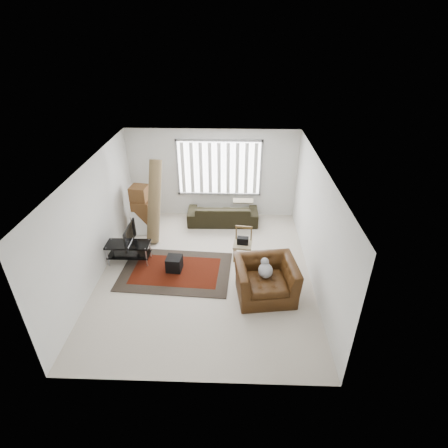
{
  "coord_description": "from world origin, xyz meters",
  "views": [
    {
      "loc": [
        0.67,
        -6.75,
        5.26
      ],
      "look_at": [
        0.43,
        0.54,
        1.05
      ],
      "focal_mm": 28.0,
      "sensor_mm": 36.0,
      "label": 1
    }
  ],
  "objects_px": {
    "moving_boxes": "(142,210)",
    "armchair": "(266,277)",
    "side_chair": "(243,243)",
    "sofa": "(223,211)",
    "tv_stand": "(129,249)"
  },
  "relations": [
    {
      "from": "moving_boxes",
      "to": "armchair",
      "type": "xyz_separation_m",
      "value": [
        3.33,
        -2.72,
        -0.15
      ]
    },
    {
      "from": "moving_boxes",
      "to": "armchair",
      "type": "bearing_deg",
      "value": -39.19
    },
    {
      "from": "sofa",
      "to": "side_chair",
      "type": "height_order",
      "value": "side_chair"
    },
    {
      "from": "sofa",
      "to": "side_chair",
      "type": "bearing_deg",
      "value": 106.31
    },
    {
      "from": "side_chair",
      "to": "armchair",
      "type": "relative_size",
      "value": 0.59
    },
    {
      "from": "tv_stand",
      "to": "moving_boxes",
      "type": "height_order",
      "value": "moving_boxes"
    },
    {
      "from": "side_chair",
      "to": "tv_stand",
      "type": "bearing_deg",
      "value": -168.12
    },
    {
      "from": "moving_boxes",
      "to": "armchair",
      "type": "height_order",
      "value": "moving_boxes"
    },
    {
      "from": "tv_stand",
      "to": "sofa",
      "type": "bearing_deg",
      "value": 42.23
    },
    {
      "from": "tv_stand",
      "to": "side_chair",
      "type": "xyz_separation_m",
      "value": [
        2.84,
        0.25,
        0.08
      ]
    },
    {
      "from": "armchair",
      "to": "side_chair",
      "type": "bearing_deg",
      "value": 101.38
    },
    {
      "from": "side_chair",
      "to": "armchair",
      "type": "height_order",
      "value": "armchair"
    },
    {
      "from": "moving_boxes",
      "to": "armchair",
      "type": "distance_m",
      "value": 4.3
    },
    {
      "from": "moving_boxes",
      "to": "sofa",
      "type": "bearing_deg",
      "value": 12.06
    },
    {
      "from": "sofa",
      "to": "armchair",
      "type": "relative_size",
      "value": 1.45
    }
  ]
}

